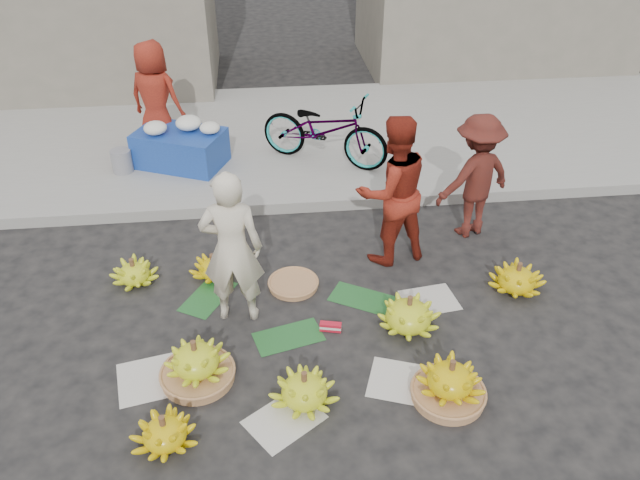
{
  "coord_description": "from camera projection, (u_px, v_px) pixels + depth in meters",
  "views": [
    {
      "loc": [
        -0.27,
        -4.68,
        4.15
      ],
      "look_at": [
        0.27,
        0.41,
        0.7
      ],
      "focal_mm": 35.0,
      "sensor_mm": 36.0,
      "label": 1
    }
  ],
  "objects": [
    {
      "name": "incense_stack",
      "position": [
        331.0,
        327.0,
        6.08
      ],
      "size": [
        0.22,
        0.11,
        0.09
      ],
      "primitive_type": "cube",
      "rotation": [
        0.0,
        0.0,
        -0.24
      ],
      "color": "red",
      "rests_on": "ground"
    },
    {
      "name": "grey_bucket",
      "position": [
        122.0,
        161.0,
        8.53
      ],
      "size": [
        0.28,
        0.28,
        0.32
      ],
      "primitive_type": "cylinder",
      "color": "gray",
      "rests_on": "sidewalk"
    },
    {
      "name": "bicycle",
      "position": [
        324.0,
        129.0,
        8.6
      ],
      "size": [
        1.48,
        1.95,
        0.98
      ],
      "primitive_type": "imported",
      "rotation": [
        0.0,
        0.0,
        1.06
      ],
      "color": "gray",
      "rests_on": "sidewalk"
    },
    {
      "name": "banana_bunch_0",
      "position": [
        196.0,
        363.0,
        5.47
      ],
      "size": [
        0.7,
        0.7,
        0.45
      ],
      "rotation": [
        0.0,
        0.0,
        0.28
      ],
      "color": "#A06A43",
      "rests_on": "ground"
    },
    {
      "name": "newspaper_scatter",
      "position": [
        304.0,
        382.0,
        5.54
      ],
      "size": [
        3.2,
        1.8,
        0.0
      ],
      "primitive_type": null,
      "color": "beige",
      "rests_on": "ground"
    },
    {
      "name": "vendor_red",
      "position": [
        392.0,
        191.0,
        6.67
      ],
      "size": [
        0.97,
        0.84,
        1.71
      ],
      "primitive_type": "imported",
      "rotation": [
        0.0,
        0.0,
        3.41
      ],
      "color": "maroon",
      "rests_on": "ground"
    },
    {
      "name": "banana_bunch_4",
      "position": [
        409.0,
        314.0,
        6.05
      ],
      "size": [
        0.64,
        0.64,
        0.39
      ],
      "rotation": [
        0.0,
        0.0,
        -0.03
      ],
      "color": "#A4C11B",
      "rests_on": "ground"
    },
    {
      "name": "curb",
      "position": [
        284.0,
        204.0,
        7.97
      ],
      "size": [
        40.0,
        0.25,
        0.15
      ],
      "primitive_type": "cube",
      "color": "gray",
      "rests_on": "ground"
    },
    {
      "name": "banana_bunch_3",
      "position": [
        450.0,
        383.0,
        5.29
      ],
      "size": [
        0.63,
        0.63,
        0.44
      ],
      "rotation": [
        0.0,
        0.0,
        0.09
      ],
      "color": "#A06A43",
      "rests_on": "ground"
    },
    {
      "name": "flower_table",
      "position": [
        181.0,
        146.0,
        8.65
      ],
      "size": [
        1.37,
        1.14,
        0.68
      ],
      "rotation": [
        0.0,
        0.0,
        -0.42
      ],
      "color": "navy",
      "rests_on": "sidewalk"
    },
    {
      "name": "flower_vendor",
      "position": [
        155.0,
        98.0,
        8.72
      ],
      "size": [
        0.92,
        0.79,
        1.6
      ],
      "primitive_type": "imported",
      "rotation": [
        0.0,
        0.0,
        2.72
      ],
      "color": "maroon",
      "rests_on": "sidewalk"
    },
    {
      "name": "banana_bunch_5",
      "position": [
        517.0,
        278.0,
        6.55
      ],
      "size": [
        0.66,
        0.66,
        0.35
      ],
      "rotation": [
        0.0,
        0.0,
        0.24
      ],
      "color": "yellow",
      "rests_on": "ground"
    },
    {
      "name": "banana_bunch_1",
      "position": [
        164.0,
        432.0,
        4.92
      ],
      "size": [
        0.63,
        0.63,
        0.31
      ],
      "rotation": [
        0.0,
        0.0,
        -0.39
      ],
      "color": "yellow",
      "rests_on": "ground"
    },
    {
      "name": "basket_spare",
      "position": [
        293.0,
        284.0,
        6.67
      ],
      "size": [
        0.59,
        0.59,
        0.06
      ],
      "primitive_type": "cylinder",
      "rotation": [
        0.0,
        0.0,
        0.15
      ],
      "color": "#A06A43",
      "rests_on": "ground"
    },
    {
      "name": "vendor_cream",
      "position": [
        232.0,
        249.0,
        5.85
      ],
      "size": [
        0.62,
        0.44,
        1.62
      ],
      "primitive_type": "imported",
      "rotation": [
        0.0,
        0.0,
        3.05
      ],
      "color": "beige",
      "rests_on": "ground"
    },
    {
      "name": "banana_leaves",
      "position": [
        286.0,
        310.0,
        6.36
      ],
      "size": [
        2.0,
        1.0,
        0.0
      ],
      "primitive_type": null,
      "color": "#1A5024",
      "rests_on": "ground"
    },
    {
      "name": "man_striped",
      "position": [
        475.0,
        177.0,
        7.16
      ],
      "size": [
        1.1,
        0.86,
        1.5
      ],
      "primitive_type": "imported",
      "rotation": [
        0.0,
        0.0,
        3.5
      ],
      "color": "maroon",
      "rests_on": "ground"
    },
    {
      "name": "sidewalk",
      "position": [
        276.0,
        136.0,
        9.71
      ],
      "size": [
        40.0,
        4.0,
        0.12
      ],
      "primitive_type": "cube",
      "color": "gray",
      "rests_on": "ground"
    },
    {
      "name": "ground",
      "position": [
        297.0,
        323.0,
        6.2
      ],
      "size": [
        80.0,
        80.0,
        0.0
      ],
      "primitive_type": "plane",
      "color": "black",
      "rests_on": "ground"
    },
    {
      "name": "banana_bunch_2",
      "position": [
        304.0,
        389.0,
        5.27
      ],
      "size": [
        0.68,
        0.68,
        0.35
      ],
      "rotation": [
        0.0,
        0.0,
        -0.3
      ],
      "color": "#A4C11B",
      "rests_on": "ground"
    },
    {
      "name": "banana_bunch_6",
      "position": [
        134.0,
        272.0,
        6.68
      ],
      "size": [
        0.53,
        0.53,
        0.3
      ],
      "rotation": [
        0.0,
        0.0,
        -0.18
      ],
      "color": "#A4C11B",
      "rests_on": "ground"
    },
    {
      "name": "banana_bunch_7",
      "position": [
        213.0,
        267.0,
        6.76
      ],
      "size": [
        0.55,
        0.55,
        0.29
      ],
      "rotation": [
        0.0,
        0.0,
        0.32
      ],
      "color": "yellow",
      "rests_on": "ground"
    }
  ]
}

